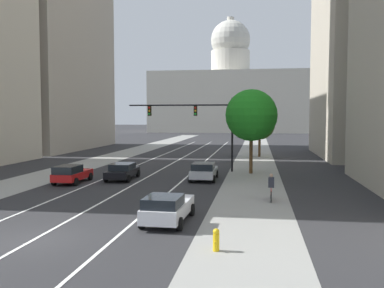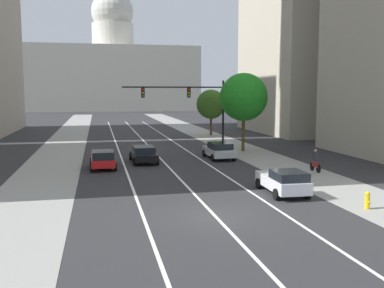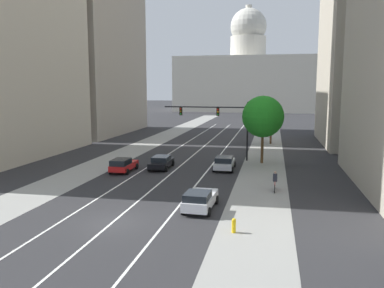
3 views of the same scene
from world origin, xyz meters
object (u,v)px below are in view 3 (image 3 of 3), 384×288
Objects in this scene: traffic_signal_mast at (220,118)px; street_tree_near_right at (263,117)px; capitol_building at (247,78)px; car_silver at (224,163)px; car_white at (200,199)px; cyclist at (275,181)px; car_black at (161,162)px; fire_hydrant at (234,225)px; car_red at (123,165)px; street_tree_mid_right at (271,117)px.

traffic_signal_mast is 5.18m from street_tree_near_right.
car_silver is (5.07, -111.19, -11.39)m from capitol_building.
car_white reaches higher than car_silver.
capitol_building is 120.04m from cyclist.
car_silver is 9.47m from cyclist.
car_white is at bearing -155.24° from car_black.
car_black is (-1.69, -111.91, -11.44)m from capitol_building.
street_tree_near_right is at bearing 87.56° from fire_hydrant.
capitol_building is 107.03m from street_tree_near_right.
capitol_building reaches higher than car_white.
traffic_signal_mast is at bearing 168.30° from street_tree_near_right.
car_black is 1.02× the size of car_white.
street_tree_near_right reaches higher than fire_hydrant.
capitol_building reaches higher than fire_hydrant.
cyclist reaches higher than fire_hydrant.
car_red is at bearing 125.19° from car_black.
traffic_signal_mast is at bearing 11.77° from car_silver.
car_silver is 7.31m from traffic_signal_mast.
car_silver is 14.24m from car_white.
fire_hydrant is at bearing -80.35° from traffic_signal_mast.
car_red is 0.69× the size of street_tree_mid_right.
car_white is 0.73× the size of street_tree_mid_right.
fire_hydrant is 0.15× the size of street_tree_mid_right.
car_white reaches higher than car_black.
fire_hydrant is 0.12× the size of street_tree_near_right.
traffic_signal_mast is at bearing -87.93° from capitol_building.
street_tree_mid_right is (-0.62, 29.08, 3.38)m from cyclist.
car_black is at bearing 118.66° from fire_hydrant.
car_silver is 7.62m from street_tree_near_right.
capitol_building is 12.15× the size of car_red.
traffic_signal_mast reaches higher than car_white.
cyclist is (5.26, 6.37, 0.08)m from car_white.
car_silver is 6.80m from car_black.
street_tree_mid_right reaches higher than fire_hydrant.
car_black is at bearing -53.66° from car_red.
street_tree_near_right reaches higher than street_tree_mid_right.
car_silver is 18.46m from fire_hydrant.
capitol_building is at bearing 6.15° from cyclist.
car_black is 12.77m from street_tree_near_right.
street_tree_near_right is at bearing -85.24° from capitol_building.
car_silver is 1.05× the size of car_red.
street_tree_mid_right is (14.78, 24.48, 3.45)m from car_red.
cyclist is at bearing -107.30° from car_red.
car_red is (-10.13, 10.97, 0.00)m from car_white.
street_tree_mid_right reaches higher than car_white.
car_silver is at bearing -72.78° from car_red.
street_tree_near_right is 16.53m from street_tree_mid_right.
fire_hydrant is (12.96, -14.98, -0.31)m from car_red.
street_tree_mid_right is (0.84, 16.47, -1.16)m from street_tree_near_right.
car_red reaches higher than car_black.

